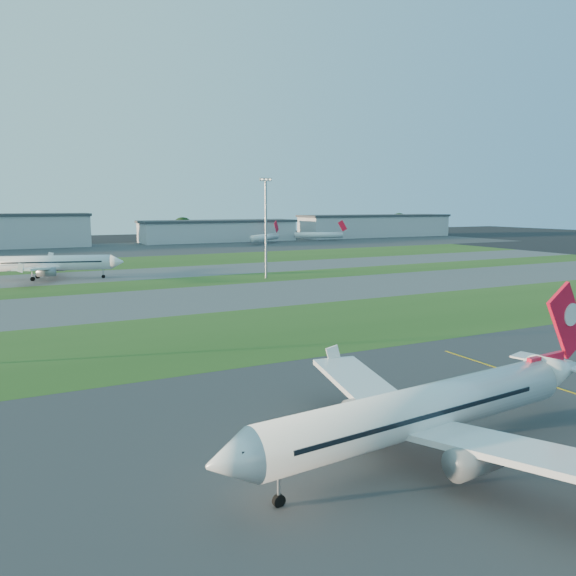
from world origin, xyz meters
TOP-DOWN VIEW (x-y plane):
  - grass_strip_a at (0.00, 52.00)m, footprint 300.00×34.00m
  - taxiway_a at (0.00, 85.00)m, footprint 300.00×32.00m
  - grass_strip_b at (0.00, 110.00)m, footprint 300.00×18.00m
  - taxiway_b at (0.00, 132.00)m, footprint 300.00×26.00m
  - grass_strip_c at (0.00, 165.00)m, footprint 300.00×40.00m
  - apron_far at (0.00, 225.00)m, footprint 400.00×80.00m
  - airliner_parked at (-18.62, 6.68)m, footprint 35.00×29.59m
  - airliner_taxiing at (-35.99, 130.94)m, footprint 36.82×30.94m
  - mini_jet_near at (69.34, 227.73)m, footprint 23.48×19.14m
  - mini_jet_far at (103.46, 233.77)m, footprint 27.82×10.76m
  - light_mast_centre at (15.00, 108.00)m, footprint 3.20×0.70m
  - hangar_west at (-45.00, 255.00)m, footprint 71.40×23.00m
  - hangar_east at (55.00, 255.00)m, footprint 81.60×23.00m
  - hangar_far_east at (155.00, 255.00)m, footprint 96.90×23.00m
  - tree_mid_west at (-20.00, 266.00)m, footprint 9.90×9.90m
  - tree_mid_east at (40.00, 269.00)m, footprint 11.55×11.55m
  - tree_east at (115.00, 267.00)m, footprint 10.45×10.45m
  - tree_far_east at (185.00, 271.00)m, footprint 12.65×12.65m

SIDE VIEW (x-z plane):
  - grass_strip_a at x=0.00m, z-range 0.00..0.01m
  - taxiway_a at x=0.00m, z-range 0.00..0.01m
  - grass_strip_b at x=0.00m, z-range 0.00..0.01m
  - taxiway_b at x=0.00m, z-range 0.00..0.01m
  - grass_strip_c at x=0.00m, z-range 0.00..0.01m
  - apron_far at x=0.00m, z-range 0.00..0.01m
  - mini_jet_near at x=69.34m, z-range -1.46..8.02m
  - mini_jet_far at x=103.46m, z-range -1.46..8.02m
  - airliner_parked at x=-18.62m, z-range -1.63..9.30m
  - airliner_taxiing at x=-35.99m, z-range -1.75..10.02m
  - hangar_east at x=55.00m, z-range 0.04..11.24m
  - tree_mid_west at x=-20.00m, z-range 0.44..11.24m
  - tree_east at x=115.00m, z-range 0.46..11.86m
  - hangar_far_east at x=155.00m, z-range 0.04..13.24m
  - tree_mid_east at x=40.00m, z-range 0.51..13.11m
  - tree_far_east at x=185.00m, z-range 0.56..14.36m
  - hangar_west at x=-45.00m, z-range 0.04..15.24m
  - light_mast_centre at x=15.00m, z-range 1.91..27.71m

